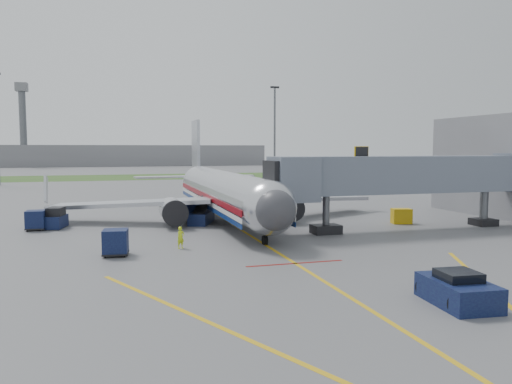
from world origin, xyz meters
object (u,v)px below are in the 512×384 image
object	(u,v)px
airliner	(224,191)
belt_loader	(202,217)
ramp_worker	(181,238)
baggage_tug	(56,219)
pushback_tug	(458,290)

from	to	relation	value
airliner	belt_loader	size ratio (longest dim) A/B	7.07
belt_loader	airliner	bearing A→B (deg)	38.45
airliner	ramp_worker	bearing A→B (deg)	-114.35
ramp_worker	airliner	bearing A→B (deg)	37.59
airliner	baggage_tug	bearing A→B (deg)	-174.77
baggage_tug	ramp_worker	world-z (taller)	baggage_tug
belt_loader	ramp_worker	world-z (taller)	belt_loader
airliner	pushback_tug	xyz separation A→B (m)	(4.00, -28.44, -2.03)
baggage_tug	belt_loader	distance (m)	12.35
pushback_tug	baggage_tug	bearing A→B (deg)	124.78
airliner	baggage_tug	distance (m)	14.99
pushback_tug	ramp_worker	distance (m)	18.37
airliner	baggage_tug	world-z (taller)	airliner
airliner	belt_loader	world-z (taller)	airliner
baggage_tug	ramp_worker	bearing A→B (deg)	-52.25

